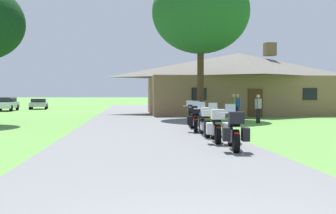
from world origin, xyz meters
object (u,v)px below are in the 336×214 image
bystander_blue_shirt_near_lodge (237,105)px  bystander_olive_shirt_beside_signpost (233,105)px  motorcycle_yellow_second_in_row (216,126)px  motorcycle_blue_farthest_in_row (191,116)px  motorcycle_blue_third_in_row (205,122)px  bystander_gray_shirt_by_tree (258,107)px  parked_silver_sedan_far_left (39,104)px  motorcycle_blue_nearest_to_camera (234,131)px  motorcycle_silver_fourth_in_row (196,119)px  parked_white_suv_far_left (5,103)px  tree_by_lodge_front (201,0)px

bystander_blue_shirt_near_lodge → bystander_olive_shirt_beside_signpost: bearing=78.1°
motorcycle_yellow_second_in_row → motorcycle_blue_farthest_in_row: (0.12, 6.06, 0.01)m
bystander_olive_shirt_beside_signpost → bystander_blue_shirt_near_lodge: bearing=162.2°
motorcycle_blue_third_in_row → motorcycle_blue_farthest_in_row: bearing=90.2°
bystander_gray_shirt_by_tree → parked_silver_sedan_far_left: size_ratio=0.38×
motorcycle_blue_nearest_to_camera → motorcycle_blue_farthest_in_row: bearing=98.5°
motorcycle_silver_fourth_in_row → bystander_blue_shirt_near_lodge: (4.26, 8.63, 0.34)m
motorcycle_silver_fourth_in_row → parked_white_suv_far_left: 29.05m
parked_white_suv_far_left → tree_by_lodge_front: bearing=-45.3°
motorcycle_blue_nearest_to_camera → parked_white_suv_far_left: (-15.57, 30.44, 0.17)m
bystander_olive_shirt_beside_signpost → parked_silver_sedan_far_left: bystander_olive_shirt_beside_signpost is taller
motorcycle_silver_fourth_in_row → tree_by_lodge_front: tree_by_lodge_front is taller
motorcycle_blue_farthest_in_row → bystander_olive_shirt_beside_signpost: bearing=63.0°
motorcycle_yellow_second_in_row → bystander_gray_shirt_by_tree: bearing=69.9°
bystander_olive_shirt_beside_signpost → parked_white_suv_far_left: (-19.43, 16.09, -0.17)m
motorcycle_blue_third_in_row → tree_by_lodge_front: (1.88, 11.24, 7.34)m
motorcycle_yellow_second_in_row → motorcycle_silver_fourth_in_row: size_ratio=1.00×
bystander_olive_shirt_beside_signpost → parked_white_suv_far_left: 25.23m
motorcycle_blue_nearest_to_camera → bystander_blue_shirt_near_lodge: bearing=82.7°
bystander_gray_shirt_by_tree → parked_silver_sedan_far_left: 30.30m
tree_by_lodge_front → parked_white_suv_far_left: 24.25m
bystander_olive_shirt_beside_signpost → motorcycle_blue_farthest_in_row: bearing=15.7°
motorcycle_blue_farthest_in_row → bystander_blue_shirt_near_lodge: bearing=61.7°
bystander_blue_shirt_near_lodge → tree_by_lodge_front: 7.42m
motorcycle_blue_farthest_in_row → motorcycle_blue_nearest_to_camera: bearing=-86.3°
motorcycle_yellow_second_in_row → bystander_gray_shirt_by_tree: (4.54, 9.21, 0.32)m
tree_by_lodge_front → parked_white_suv_far_left: size_ratio=2.60×
motorcycle_yellow_second_in_row → parked_silver_sedan_far_left: size_ratio=0.47×
motorcycle_blue_nearest_to_camera → bystander_olive_shirt_beside_signpost: size_ratio=1.23×
motorcycle_silver_fourth_in_row → motorcycle_blue_farthest_in_row: bearing=96.4°
motorcycle_blue_nearest_to_camera → motorcycle_silver_fourth_in_row: (-0.10, 5.86, 0.00)m
motorcycle_blue_farthest_in_row → bystander_olive_shirt_beside_signpost: (3.84, 6.41, 0.33)m
motorcycle_silver_fourth_in_row → parked_silver_sedan_far_left: motorcycle_silver_fourth_in_row is taller
motorcycle_blue_third_in_row → bystander_gray_shirt_by_tree: (4.53, 7.22, 0.31)m
bystander_blue_shirt_near_lodge → parked_white_suv_far_left: 25.37m
tree_by_lodge_front → parked_white_suv_far_left: bearing=138.6°
bystander_gray_shirt_by_tree → tree_by_lodge_front: tree_by_lodge_front is taller
motorcycle_blue_nearest_to_camera → tree_by_lodge_front: (1.80, 15.12, 7.35)m
motorcycle_silver_fourth_in_row → tree_by_lodge_front: bearing=88.2°
motorcycle_silver_fourth_in_row → bystander_blue_shirt_near_lodge: 9.63m
motorcycle_blue_third_in_row → motorcycle_blue_farthest_in_row: 4.06m
motorcycle_blue_nearest_to_camera → motorcycle_blue_third_in_row: bearing=99.9°
bystander_blue_shirt_near_lodge → parked_silver_sedan_far_left: 27.44m
bystander_gray_shirt_by_tree → parked_white_suv_far_left: 27.84m
parked_silver_sedan_far_left → motorcycle_silver_fourth_in_row: bearing=-74.7°
motorcycle_blue_farthest_in_row → parked_silver_sedan_far_left: bearing=119.9°
motorcycle_silver_fourth_in_row → parked_white_suv_far_left: (-15.47, 24.58, 0.17)m
motorcycle_blue_farthest_in_row → bystander_olive_shirt_beside_signpost: 7.47m
motorcycle_yellow_second_in_row → parked_silver_sedan_far_left: bearing=117.7°
motorcycle_blue_nearest_to_camera → bystander_blue_shirt_near_lodge: (4.16, 14.49, 0.34)m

